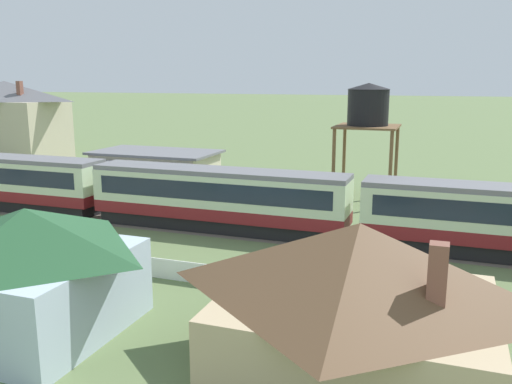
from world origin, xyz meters
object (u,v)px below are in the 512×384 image
Objects in this scene: station_building at (156,173)px; cottage_dark_green_roof at (29,268)px; cottage_brown_roof_2 at (357,295)px; passenger_train at (361,207)px; station_house_grey_roof at (8,120)px; water_tower at (368,109)px.

station_building is 25.93m from cottage_dark_green_roof.
passenger_train is at bearing 98.59° from cottage_brown_roof_2.
cottage_dark_green_roof is (-10.42, -16.16, 0.34)m from passenger_train.
station_house_grey_roof is at bearing 134.69° from cottage_dark_green_roof.
water_tower is at bearing -9.95° from station_house_grey_roof.
station_house_grey_roof is 45.67m from water_tower.
water_tower is 0.98× the size of cottage_brown_roof_2.
station_house_grey_roof reaches higher than water_tower.
water_tower reaches higher than cottage_brown_roof_2.
passenger_train reaches higher than station_building.
cottage_brown_roof_2 reaches higher than passenger_train.
cottage_brown_roof_2 is (3.83, -27.19, -4.80)m from water_tower.
station_house_grey_roof reaches higher than cottage_brown_roof_2.
passenger_train is 50.83m from station_house_grey_roof.
cottage_brown_roof_2 reaches higher than station_building.
cottage_brown_roof_2 is at bearing -81.97° from water_tower.
water_tower is (17.34, 4.13, 5.59)m from station_building.
station_building is at bearing 156.30° from passenger_train.
cottage_brown_roof_2 is (48.74, -35.07, -2.23)m from station_house_grey_roof.
cottage_dark_green_roof is (-8.82, -28.61, -4.92)m from water_tower.
water_tower is (-1.60, 12.44, 5.26)m from passenger_train.
passenger_train is at bearing 57.19° from cottage_dark_green_roof.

